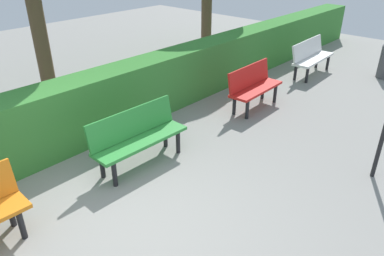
# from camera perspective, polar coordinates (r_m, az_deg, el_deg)

# --- Properties ---
(ground_plane) EXTENTS (23.62, 23.62, 0.00)m
(ground_plane) POSITION_cam_1_polar(r_m,az_deg,el_deg) (4.61, -11.23, -15.38)
(ground_plane) COLOR gray
(bench_white) EXTENTS (1.60, 0.53, 0.86)m
(bench_white) POSITION_cam_1_polar(r_m,az_deg,el_deg) (9.81, 18.09, 10.67)
(bench_white) COLOR white
(bench_white) RESTS_ON ground_plane
(bench_red) EXTENTS (1.38, 0.49, 0.86)m
(bench_red) POSITION_cam_1_polar(r_m,az_deg,el_deg) (7.49, 9.56, 6.60)
(bench_red) COLOR red
(bench_red) RESTS_ON ground_plane
(bench_green) EXTENTS (1.55, 0.50, 0.86)m
(bench_green) POSITION_cam_1_polar(r_m,az_deg,el_deg) (5.53, -8.46, -1.10)
(bench_green) COLOR #2D8C38
(bench_green) RESTS_ON ground_plane
(hedge_row) EXTENTS (19.62, 0.66, 1.10)m
(hedge_row) POSITION_cam_1_polar(r_m,az_deg,el_deg) (6.46, -15.13, 3.25)
(hedge_row) COLOR #387F33
(hedge_row) RESTS_ON ground_plane
(railing_post_mid) EXTENTS (0.06, 0.06, 1.00)m
(railing_post_mid) POSITION_cam_1_polar(r_m,az_deg,el_deg) (5.78, 27.28, -2.57)
(railing_post_mid) COLOR black
(railing_post_mid) RESTS_ON ground_plane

